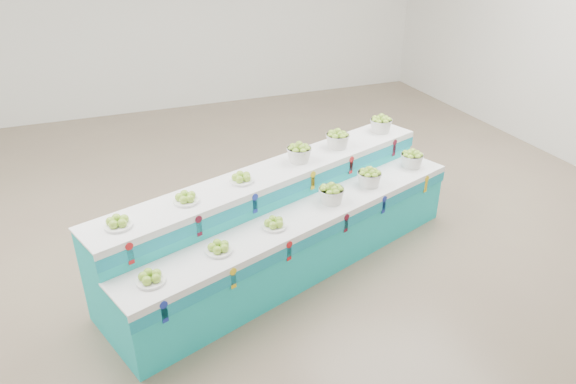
% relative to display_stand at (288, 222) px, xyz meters
% --- Properties ---
extents(ground, '(10.00, 10.00, 0.00)m').
position_rel_display_stand_xyz_m(ground, '(0.04, 0.75, -0.51)').
color(ground, '#74604F').
rests_on(ground, ground).
extents(back_wall, '(10.00, 0.00, 10.00)m').
position_rel_display_stand_xyz_m(back_wall, '(0.04, 5.75, 1.49)').
color(back_wall, silver).
rests_on(back_wall, ground).
extents(display_stand, '(4.28, 2.39, 1.02)m').
position_rel_display_stand_xyz_m(display_stand, '(0.00, 0.00, 0.00)').
color(display_stand, '#1BC2C4').
rests_on(display_stand, ground).
extents(plate_lower_left, '(0.32, 0.32, 0.10)m').
position_rel_display_stand_xyz_m(plate_lower_left, '(-1.55, -0.82, 0.26)').
color(plate_lower_left, white).
rests_on(plate_lower_left, display_stand).
extents(plate_lower_mid, '(0.32, 0.32, 0.10)m').
position_rel_display_stand_xyz_m(plate_lower_mid, '(-0.91, -0.59, 0.26)').
color(plate_lower_mid, white).
rests_on(plate_lower_mid, display_stand).
extents(plate_lower_right, '(0.32, 0.32, 0.10)m').
position_rel_display_stand_xyz_m(plate_lower_right, '(-0.29, -0.38, 0.26)').
color(plate_lower_right, white).
rests_on(plate_lower_right, display_stand).
extents(basket_lower_left, '(0.35, 0.35, 0.21)m').
position_rel_display_stand_xyz_m(basket_lower_left, '(0.45, -0.12, 0.31)').
color(basket_lower_left, silver).
rests_on(basket_lower_left, display_stand).
extents(basket_lower_mid, '(0.35, 0.35, 0.21)m').
position_rel_display_stand_xyz_m(basket_lower_mid, '(1.01, 0.08, 0.31)').
color(basket_lower_mid, silver).
rests_on(basket_lower_mid, display_stand).
extents(basket_lower_right, '(0.35, 0.35, 0.21)m').
position_rel_display_stand_xyz_m(basket_lower_right, '(1.74, 0.34, 0.31)').
color(basket_lower_right, silver).
rests_on(basket_lower_right, display_stand).
extents(plate_upper_left, '(0.32, 0.32, 0.10)m').
position_rel_display_stand_xyz_m(plate_upper_left, '(-1.72, -0.33, 0.56)').
color(plate_upper_left, white).
rests_on(plate_upper_left, display_stand).
extents(plate_upper_mid, '(0.32, 0.32, 0.10)m').
position_rel_display_stand_xyz_m(plate_upper_mid, '(-1.08, -0.11, 0.56)').
color(plate_upper_mid, white).
rests_on(plate_upper_mid, display_stand).
extents(plate_upper_right, '(0.32, 0.32, 0.10)m').
position_rel_display_stand_xyz_m(plate_upper_right, '(-0.46, 0.11, 0.56)').
color(plate_upper_right, white).
rests_on(plate_upper_right, display_stand).
extents(basket_upper_left, '(0.35, 0.35, 0.21)m').
position_rel_display_stand_xyz_m(basket_upper_left, '(0.28, 0.37, 0.61)').
color(basket_upper_left, silver).
rests_on(basket_upper_left, display_stand).
extents(basket_upper_mid, '(0.35, 0.35, 0.21)m').
position_rel_display_stand_xyz_m(basket_upper_mid, '(0.84, 0.57, 0.61)').
color(basket_upper_mid, silver).
rests_on(basket_upper_mid, display_stand).
extents(basket_upper_right, '(0.35, 0.35, 0.21)m').
position_rel_display_stand_xyz_m(basket_upper_right, '(1.57, 0.83, 0.61)').
color(basket_upper_right, silver).
rests_on(basket_upper_right, display_stand).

